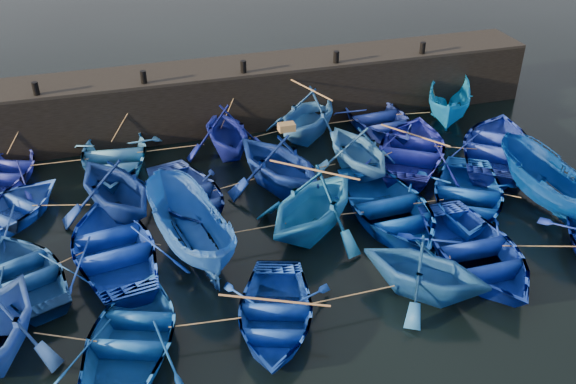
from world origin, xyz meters
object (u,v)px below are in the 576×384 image
object	(u,v)px
boat_8	(188,196)
boat_13	(26,273)
boat_0	(5,171)
wooden_crate	(287,127)

from	to	relation	value
boat_8	boat_13	world-z (taller)	boat_8
boat_0	boat_13	bearing A→B (deg)	118.97
boat_8	wooden_crate	size ratio (longest dim) A/B	8.26
boat_0	boat_8	distance (m)	7.19
boat_0	wooden_crate	bearing A→B (deg)	-178.58
boat_13	wooden_crate	size ratio (longest dim) A/B	7.45
boat_0	boat_13	world-z (taller)	boat_0
boat_0	wooden_crate	distance (m)	10.58
boat_0	boat_13	size ratio (longest dim) A/B	1.01
boat_0	boat_13	distance (m)	6.50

